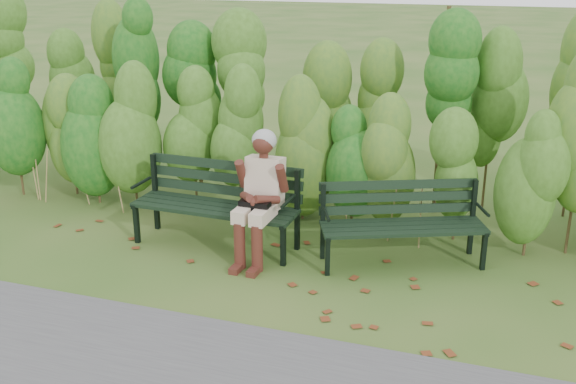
% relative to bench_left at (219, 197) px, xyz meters
% --- Properties ---
extents(ground, '(80.00, 80.00, 0.00)m').
position_rel_bench_left_xyz_m(ground, '(0.85, -0.58, -0.52)').
color(ground, '#295618').
extents(hedge_band, '(11.04, 1.67, 2.42)m').
position_rel_bench_left_xyz_m(hedge_band, '(0.85, 1.28, 0.74)').
color(hedge_band, '#47381E').
rests_on(hedge_band, ground).
extents(leaf_litter, '(5.58, 2.26, 0.01)m').
position_rel_bench_left_xyz_m(leaf_litter, '(0.93, -0.60, -0.51)').
color(leaf_litter, brown).
rests_on(leaf_litter, ground).
extents(bench_left, '(1.77, 0.61, 0.88)m').
position_rel_bench_left_xyz_m(bench_left, '(0.00, 0.00, 0.00)').
color(bench_left, black).
rests_on(bench_left, ground).
extents(bench_right, '(1.68, 1.11, 0.81)m').
position_rel_bench_left_xyz_m(bench_right, '(1.90, 0.17, -0.04)').
color(bench_right, black).
rests_on(bench_right, ground).
extents(seated_woman, '(0.53, 0.77, 1.31)m').
position_rel_bench_left_xyz_m(seated_woman, '(0.54, -0.19, 0.22)').
color(seated_woman, beige).
rests_on(seated_woman, ground).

